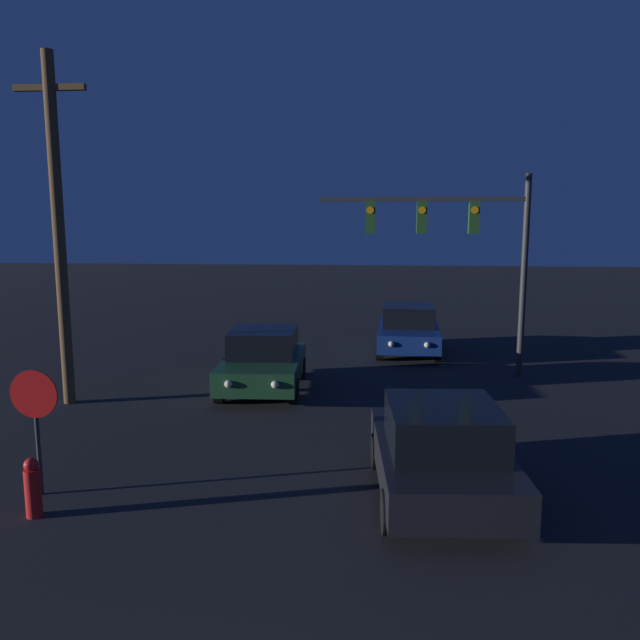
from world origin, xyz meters
name	(u,v)px	position (x,y,z in m)	size (l,w,h in m)	color
car_near	(441,451)	(2.33, 7.22, 0.81)	(2.26, 4.03, 1.61)	black
car_mid	(263,360)	(-1.69, 13.42, 0.81)	(2.18, 4.00, 1.61)	#1E4728
car_far	(409,329)	(2.35, 18.48, 0.81)	(2.16, 3.99, 1.61)	navy
traffic_signal_mast	(461,237)	(3.61, 15.61, 3.98)	(5.88, 0.30, 5.73)	#2D2D2D
stop_sign	(35,408)	(-4.17, 6.78, 1.48)	(0.79, 0.07, 2.10)	#2D2D2D
utility_pole	(58,227)	(-6.25, 11.83, 4.30)	(1.71, 0.28, 8.27)	brown
fire_hydrant	(33,488)	(-3.86, 6.05, 0.46)	(0.24, 0.24, 0.93)	red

